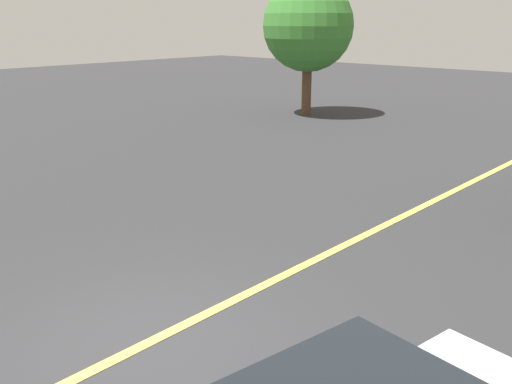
% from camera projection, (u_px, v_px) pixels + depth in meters
% --- Properties ---
extents(ground_plane, '(80.00, 80.00, 0.00)m').
position_uv_depth(ground_plane, '(147.00, 344.00, 6.82)').
color(ground_plane, '#2D2D30').
extents(lane_marking_centre, '(28.00, 0.16, 0.01)m').
position_uv_depth(lane_marking_centre, '(301.00, 267.00, 8.94)').
color(lane_marking_centre, '#E0D14C').
extents(tree_left_verge, '(3.54, 3.54, 5.25)m').
position_uv_depth(tree_left_verge, '(308.00, 26.00, 22.15)').
color(tree_left_verge, '#513823').
rests_on(tree_left_verge, ground_plane).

